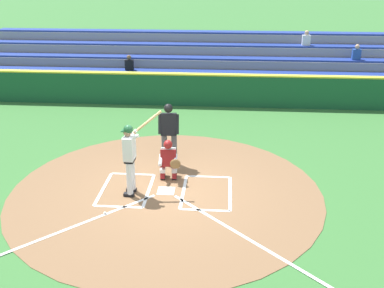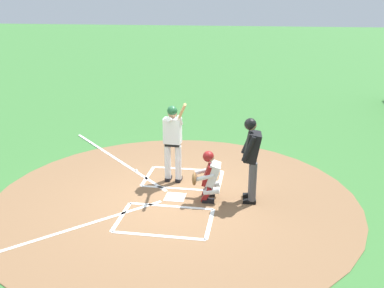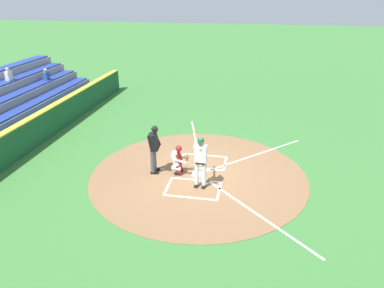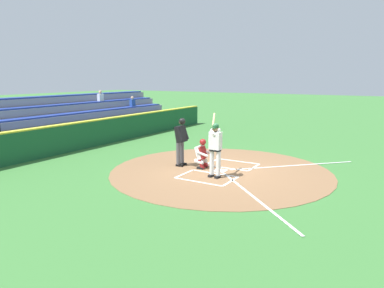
{
  "view_description": "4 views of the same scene",
  "coord_description": "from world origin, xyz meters",
  "px_view_note": "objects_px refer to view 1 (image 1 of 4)",
  "views": [
    {
      "loc": [
        -1.47,
        10.35,
        5.58
      ],
      "look_at": [
        -0.59,
        -1.07,
        0.9
      ],
      "focal_mm": 42.66,
      "sensor_mm": 36.0,
      "label": 1
    },
    {
      "loc": [
        -8.41,
        -1.74,
        4.21
      ],
      "look_at": [
        0.59,
        -0.28,
        1.07
      ],
      "focal_mm": 40.03,
      "sensor_mm": 36.0,
      "label": 2
    },
    {
      "loc": [
        11.58,
        1.9,
        6.41
      ],
      "look_at": [
        0.12,
        -0.21,
        1.28
      ],
      "focal_mm": 33.44,
      "sensor_mm": 36.0,
      "label": 3
    },
    {
      "loc": [
        11.18,
        5.47,
        3.38
      ],
      "look_at": [
        -0.08,
        -1.26,
        0.87
      ],
      "focal_mm": 32.72,
      "sensor_mm": 36.0,
      "label": 4
    }
  ],
  "objects_px": {
    "plate_umpire": "(169,130)",
    "batter": "(130,154)",
    "catcher": "(169,159)",
    "baseball": "(105,213)"
  },
  "relations": [
    {
      "from": "batter",
      "to": "baseball",
      "type": "xyz_separation_m",
      "value": [
        0.44,
        1.05,
        -1.06
      ]
    },
    {
      "from": "catcher",
      "to": "baseball",
      "type": "distance_m",
      "value": 2.44
    },
    {
      "from": "batter",
      "to": "plate_umpire",
      "type": "height_order",
      "value": "batter"
    },
    {
      "from": "catcher",
      "to": "plate_umpire",
      "type": "relative_size",
      "value": 0.61
    },
    {
      "from": "batter",
      "to": "plate_umpire",
      "type": "bearing_deg",
      "value": -111.72
    },
    {
      "from": "catcher",
      "to": "plate_umpire",
      "type": "distance_m",
      "value": 1.02
    },
    {
      "from": "batter",
      "to": "catcher",
      "type": "height_order",
      "value": "batter"
    },
    {
      "from": "catcher",
      "to": "baseball",
      "type": "relative_size",
      "value": 15.27
    },
    {
      "from": "plate_umpire",
      "to": "batter",
      "type": "bearing_deg",
      "value": 68.28
    },
    {
      "from": "batter",
      "to": "plate_umpire",
      "type": "relative_size",
      "value": 1.14
    }
  ]
}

